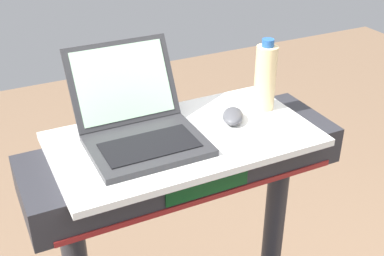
% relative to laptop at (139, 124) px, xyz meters
% --- Properties ---
extents(desk_board, '(0.72, 0.40, 0.02)m').
position_rel_laptop_xyz_m(desk_board, '(0.11, -0.04, -0.06)').
color(desk_board, white).
rests_on(desk_board, treadmill_base).
extents(laptop, '(0.30, 0.35, 0.23)m').
position_rel_laptop_xyz_m(laptop, '(0.00, 0.00, 0.00)').
color(laptop, '#2D2D30').
rests_on(laptop, desk_board).
extents(computer_mouse, '(0.10, 0.12, 0.03)m').
position_rel_laptop_xyz_m(computer_mouse, '(0.28, -0.02, -0.03)').
color(computer_mouse, '#4C4C51').
rests_on(computer_mouse, desk_board).
extents(water_bottle, '(0.06, 0.06, 0.22)m').
position_rel_laptop_xyz_m(water_bottle, '(0.41, 0.01, 0.06)').
color(water_bottle, beige).
rests_on(water_bottle, desk_board).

